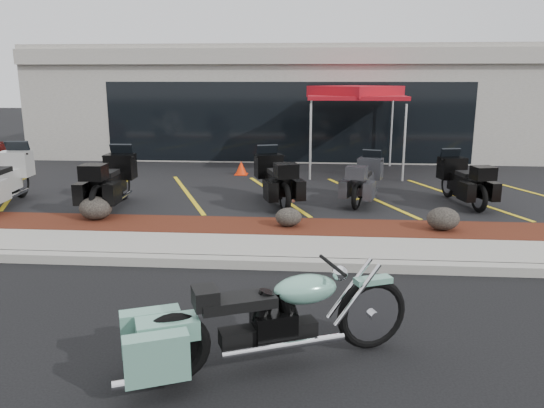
# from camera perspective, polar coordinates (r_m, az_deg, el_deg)

# --- Properties ---
(ground) EXTENTS (90.00, 90.00, 0.00)m
(ground) POSITION_cam_1_polar(r_m,az_deg,el_deg) (7.61, -2.61, -9.16)
(ground) COLOR black
(ground) RESTS_ON ground
(curb) EXTENTS (24.00, 0.25, 0.15)m
(curb) POSITION_cam_1_polar(r_m,az_deg,el_deg) (8.41, -1.86, -6.34)
(curb) COLOR gray
(curb) RESTS_ON ground
(sidewalk) EXTENTS (24.00, 1.20, 0.15)m
(sidewalk) POSITION_cam_1_polar(r_m,az_deg,el_deg) (9.07, -1.37, -4.86)
(sidewalk) COLOR gray
(sidewalk) RESTS_ON ground
(mulch_bed) EXTENTS (24.00, 1.20, 0.16)m
(mulch_bed) POSITION_cam_1_polar(r_m,az_deg,el_deg) (10.21, -0.69, -2.73)
(mulch_bed) COLOR #36110C
(mulch_bed) RESTS_ON ground
(upper_lot) EXTENTS (26.00, 9.60, 0.15)m
(upper_lot) POSITION_cam_1_polar(r_m,az_deg,el_deg) (15.46, 1.12, 2.80)
(upper_lot) COLOR black
(upper_lot) RESTS_ON ground
(dealership_building) EXTENTS (18.00, 8.16, 4.00)m
(dealership_building) POSITION_cam_1_polar(r_m,az_deg,el_deg) (21.47, 2.15, 10.96)
(dealership_building) COLOR gray
(dealership_building) RESTS_ON ground
(boulder_left) EXTENTS (0.65, 0.54, 0.46)m
(boulder_left) POSITION_cam_1_polar(r_m,az_deg,el_deg) (11.12, -18.44, -0.42)
(boulder_left) COLOR black
(boulder_left) RESTS_ON mulch_bed
(boulder_mid) EXTENTS (0.50, 0.42, 0.36)m
(boulder_mid) POSITION_cam_1_polar(r_m,az_deg,el_deg) (10.09, 1.79, -1.41)
(boulder_mid) COLOR black
(boulder_mid) RESTS_ON mulch_bed
(boulder_right) EXTENTS (0.60, 0.50, 0.43)m
(boulder_right) POSITION_cam_1_polar(r_m,az_deg,el_deg) (10.33, 17.93, -1.51)
(boulder_right) COLOR black
(boulder_right) RESTS_ON mulch_bed
(hero_cruiser) EXTENTS (3.10, 1.87, 1.07)m
(hero_cruiser) POSITION_cam_1_polar(r_m,az_deg,el_deg) (5.94, 10.71, -10.47)
(hero_cruiser) COLOR #6CA892
(hero_cruiser) RESTS_ON ground
(touring_white) EXTENTS (1.09, 2.39, 1.35)m
(touring_white) POSITION_cam_1_polar(r_m,az_deg,el_deg) (13.78, -25.52, 3.36)
(touring_white) COLOR #BBBBB7
(touring_white) RESTS_ON upper_lot
(touring_black_front) EXTENTS (0.91, 2.27, 1.31)m
(touring_black_front) POSITION_cam_1_polar(r_m,az_deg,el_deg) (12.71, -15.76, 3.33)
(touring_black_front) COLOR black
(touring_black_front) RESTS_ON upper_lot
(touring_black_mid) EXTENTS (1.47, 2.31, 1.26)m
(touring_black_mid) POSITION_cam_1_polar(r_m,az_deg,el_deg) (12.52, -0.51, 3.57)
(touring_black_mid) COLOR black
(touring_black_mid) RESTS_ON upper_lot
(touring_grey) EXTENTS (1.31, 2.08, 1.13)m
(touring_grey) POSITION_cam_1_polar(r_m,az_deg,el_deg) (12.80, 10.60, 3.27)
(touring_grey) COLOR #2E2F33
(touring_grey) RESTS_ON upper_lot
(touring_black_rear) EXTENTS (1.16, 2.14, 1.18)m
(touring_black_rear) POSITION_cam_1_polar(r_m,az_deg,el_deg) (13.18, 18.52, 3.19)
(touring_black_rear) COLOR black
(touring_black_rear) RESTS_ON upper_lot
(traffic_cone) EXTENTS (0.37, 0.37, 0.40)m
(traffic_cone) POSITION_cam_1_polar(r_m,az_deg,el_deg) (15.60, -3.34, 3.90)
(traffic_cone) COLOR red
(traffic_cone) RESTS_ON upper_lot
(popup_canopy) EXTENTS (3.37, 3.37, 2.54)m
(popup_canopy) POSITION_cam_1_polar(r_m,az_deg,el_deg) (15.93, 8.95, 11.59)
(popup_canopy) COLOR silver
(popup_canopy) RESTS_ON upper_lot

